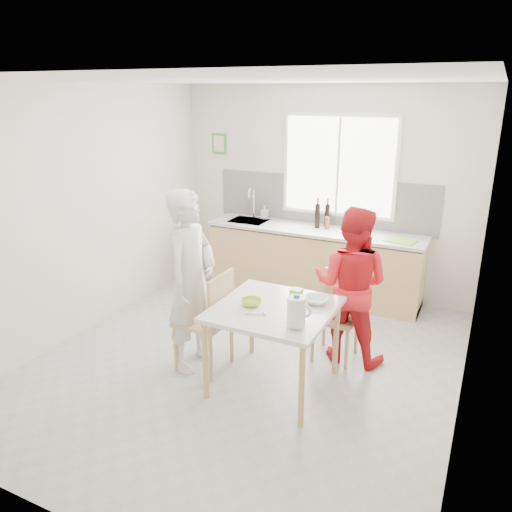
{
  "coord_description": "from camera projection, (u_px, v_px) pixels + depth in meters",
  "views": [
    {
      "loc": [
        2.03,
        -3.97,
        2.62
      ],
      "look_at": [
        0.01,
        0.2,
        1.07
      ],
      "focal_mm": 35.0,
      "sensor_mm": 36.0,
      "label": 1
    }
  ],
  "objects": [
    {
      "name": "ground",
      "position": [
        247.0,
        362.0,
        5.06
      ],
      "size": [
        4.5,
        4.5,
        0.0
      ],
      "primitive_type": "plane",
      "color": "#B7B7B2",
      "rests_on": "ground"
    },
    {
      "name": "room_shell",
      "position": [
        245.0,
        203.0,
        4.54
      ],
      "size": [
        4.5,
        4.5,
        4.5
      ],
      "color": "silver",
      "rests_on": "ground"
    },
    {
      "name": "window",
      "position": [
        339.0,
        166.0,
        6.34
      ],
      "size": [
        1.5,
        0.06,
        1.3
      ],
      "color": "white",
      "rests_on": "room_shell"
    },
    {
      "name": "backsplash",
      "position": [
        323.0,
        201.0,
        6.59
      ],
      "size": [
        3.0,
        0.02,
        0.65
      ],
      "primitive_type": "cube",
      "color": "white",
      "rests_on": "room_shell"
    },
    {
      "name": "picture_frame",
      "position": [
        219.0,
        144.0,
        7.01
      ],
      "size": [
        0.22,
        0.03,
        0.28
      ],
      "color": "#40893E",
      "rests_on": "room_shell"
    },
    {
      "name": "kitchen_counter",
      "position": [
        313.0,
        265.0,
        6.59
      ],
      "size": [
        2.84,
        0.64,
        1.37
      ],
      "color": "#DEB477",
      "rests_on": "ground"
    },
    {
      "name": "dining_table",
      "position": [
        274.0,
        316.0,
        4.45
      ],
      "size": [
        1.03,
        1.03,
        0.79
      ],
      "rotation": [
        0.0,
        0.0,
        -0.01
      ],
      "color": "silver",
      "rests_on": "ground"
    },
    {
      "name": "chair_left",
      "position": [
        210.0,
        317.0,
        4.78
      ],
      "size": [
        0.47,
        0.47,
        1.0
      ],
      "rotation": [
        0.0,
        0.0,
        -1.58
      ],
      "color": "#DEB477",
      "rests_on": "ground"
    },
    {
      "name": "chair_far",
      "position": [
        338.0,
        311.0,
        5.06
      ],
      "size": [
        0.41,
        0.41,
        0.89
      ],
      "rotation": [
        0.0,
        0.0,
        -0.01
      ],
      "color": "#DEB477",
      "rests_on": "ground"
    },
    {
      "name": "person_white",
      "position": [
        191.0,
        281.0,
        4.75
      ],
      "size": [
        0.43,
        0.65,
        1.77
      ],
      "primitive_type": "imported",
      "rotation": [
        0.0,
        0.0,
        1.56
      ],
      "color": "silver",
      "rests_on": "ground"
    },
    {
      "name": "person_red",
      "position": [
        351.0,
        285.0,
        4.9
      ],
      "size": [
        0.78,
        0.61,
        1.59
      ],
      "primitive_type": "imported",
      "rotation": [
        0.0,
        0.0,
        3.13
      ],
      "color": "red",
      "rests_on": "ground"
    },
    {
      "name": "bowl_green",
      "position": [
        251.0,
        302.0,
        4.45
      ],
      "size": [
        0.18,
        0.18,
        0.06
      ],
      "primitive_type": "imported",
      "rotation": [
        0.0,
        0.0,
        -0.01
      ],
      "color": "#A5D230",
      "rests_on": "dining_table"
    },
    {
      "name": "bowl_white",
      "position": [
        316.0,
        300.0,
        4.5
      ],
      "size": [
        0.23,
        0.23,
        0.06
      ],
      "primitive_type": "imported",
      "rotation": [
        0.0,
        0.0,
        -0.01
      ],
      "color": "white",
      "rests_on": "dining_table"
    },
    {
      "name": "milk_jug",
      "position": [
        297.0,
        311.0,
        4.0
      ],
      "size": [
        0.21,
        0.15,
        0.27
      ],
      "rotation": [
        0.0,
        0.0,
        -0.01
      ],
      "color": "white",
      "rests_on": "dining_table"
    },
    {
      "name": "green_box",
      "position": [
        296.0,
        293.0,
        4.6
      ],
      "size": [
        0.1,
        0.1,
        0.09
      ],
      "primitive_type": "cube",
      "rotation": [
        0.0,
        0.0,
        -0.01
      ],
      "color": "#85CD2F",
      "rests_on": "dining_table"
    },
    {
      "name": "spoon",
      "position": [
        255.0,
        314.0,
        4.26
      ],
      "size": [
        0.15,
        0.06,
        0.01
      ],
      "primitive_type": "cylinder",
      "rotation": [
        0.0,
        1.57,
        0.34
      ],
      "color": "#A5A5AA",
      "rests_on": "dining_table"
    },
    {
      "name": "cutting_board",
      "position": [
        401.0,
        241.0,
        5.89
      ],
      "size": [
        0.4,
        0.32,
        0.01
      ],
      "primitive_type": "cube",
      "rotation": [
        0.0,
        0.0,
        -0.23
      ],
      "color": "#78D130",
      "rests_on": "kitchen_counter"
    },
    {
      "name": "wine_bottle_a",
      "position": [
        317.0,
        216.0,
        6.42
      ],
      "size": [
        0.07,
        0.07,
        0.32
      ],
      "primitive_type": "cylinder",
      "color": "black",
      "rests_on": "kitchen_counter"
    },
    {
      "name": "wine_bottle_b",
      "position": [
        327.0,
        215.0,
        6.48
      ],
      "size": [
        0.07,
        0.07,
        0.3
      ],
      "primitive_type": "cylinder",
      "color": "black",
      "rests_on": "kitchen_counter"
    },
    {
      "name": "jar_amber",
      "position": [
        327.0,
        223.0,
        6.38
      ],
      "size": [
        0.06,
        0.06,
        0.16
      ],
      "primitive_type": "cylinder",
      "color": "brown",
      "rests_on": "kitchen_counter"
    },
    {
      "name": "soap_bottle",
      "position": [
        265.0,
        212.0,
        6.91
      ],
      "size": [
        0.09,
        0.09,
        0.18
      ],
      "primitive_type": "imported",
      "rotation": [
        0.0,
        0.0,
        -0.05
      ],
      "color": "#999999",
      "rests_on": "kitchen_counter"
    }
  ]
}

